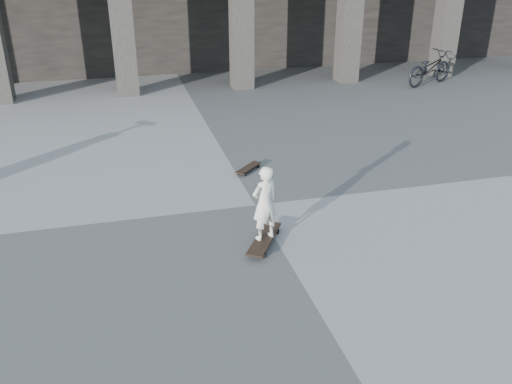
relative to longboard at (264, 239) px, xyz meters
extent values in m
plane|color=#4D4D4B|center=(0.21, 1.34, -0.09)|extent=(90.00, 90.00, 0.00)
cube|color=#2D2B25|center=(-1.58, 9.84, 1.91)|extent=(0.65, 0.65, 4.00)
cube|color=#2D2B25|center=(1.99, 9.84, 1.91)|extent=(0.65, 0.65, 4.00)
cube|color=#2D2B25|center=(5.56, 9.84, 1.91)|extent=(0.65, 0.65, 4.00)
cube|color=#2D2B25|center=(9.13, 9.84, 1.91)|extent=(0.65, 0.65, 4.00)
cube|color=black|center=(0.00, 0.00, 0.01)|extent=(0.78, 1.06, 0.02)
cube|color=#B2B2B7|center=(0.20, 0.32, -0.03)|extent=(0.22, 0.17, 0.03)
cube|color=#B2B2B7|center=(-0.20, -0.32, -0.03)|extent=(0.22, 0.17, 0.03)
cylinder|color=black|center=(0.10, 0.38, -0.05)|extent=(0.07, 0.09, 0.08)
cylinder|color=black|center=(0.30, 0.26, -0.05)|extent=(0.07, 0.09, 0.08)
cylinder|color=black|center=(-0.30, -0.26, -0.05)|extent=(0.07, 0.09, 0.08)
cylinder|color=black|center=(-0.10, -0.38, -0.05)|extent=(0.07, 0.09, 0.08)
cube|color=black|center=(0.47, 2.90, -0.01)|extent=(0.65, 0.65, 0.02)
cube|color=#B2B2B7|center=(0.65, 3.08, -0.04)|extent=(0.15, 0.15, 0.03)
cube|color=#B2B2B7|center=(0.29, 2.72, -0.04)|extent=(0.15, 0.15, 0.03)
cylinder|color=black|center=(0.60, 3.14, -0.05)|extent=(0.06, 0.07, 0.06)
cylinder|color=black|center=(0.71, 3.03, -0.05)|extent=(0.06, 0.07, 0.06)
cylinder|color=black|center=(0.23, 2.78, -0.05)|extent=(0.06, 0.07, 0.06)
cylinder|color=black|center=(0.35, 2.66, -0.05)|extent=(0.06, 0.07, 0.06)
imported|color=silver|center=(0.00, 0.00, 0.60)|extent=(0.49, 0.41, 1.16)
imported|color=black|center=(7.94, 8.64, 0.45)|extent=(2.17, 1.46, 1.08)
camera|label=1|loc=(-1.95, -6.91, 4.06)|focal=38.00mm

